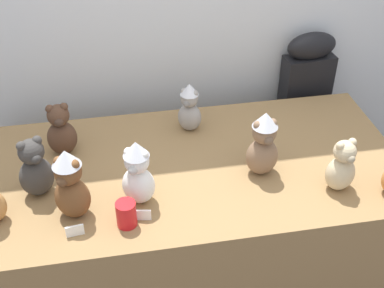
{
  "coord_description": "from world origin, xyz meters",
  "views": [
    {
      "loc": [
        -0.32,
        -1.52,
        2.19
      ],
      "look_at": [
        0.0,
        0.25,
        0.85
      ],
      "focal_mm": 48.13,
      "sensor_mm": 36.0,
      "label": 1
    }
  ],
  "objects": [
    {
      "name": "instrument_case",
      "position": [
        0.76,
        0.85,
        0.53
      ],
      "size": [
        0.29,
        0.15,
        1.04
      ],
      "rotation": [
        0.0,
        0.0,
        0.09
      ],
      "color": "black",
      "rests_on": "ground_plane"
    },
    {
      "name": "teddy_bear_charcoal",
      "position": [
        -0.66,
        0.18,
        0.86
      ],
      "size": [
        0.18,
        0.17,
        0.28
      ],
      "rotation": [
        0.0,
        0.0,
        0.45
      ],
      "color": "#383533",
      "rests_on": "display_table"
    },
    {
      "name": "teddy_bear_chestnut",
      "position": [
        -0.52,
        0.03,
        0.88
      ],
      "size": [
        0.19,
        0.18,
        0.32
      ],
      "rotation": [
        0.0,
        0.0,
        -0.5
      ],
      "color": "brown",
      "rests_on": "display_table"
    },
    {
      "name": "teddy_bear_sand",
      "position": [
        0.58,
        -0.01,
        0.84
      ],
      "size": [
        0.15,
        0.13,
        0.25
      ],
      "rotation": [
        0.0,
        0.0,
        0.19
      ],
      "color": "#CCB78E",
      "rests_on": "display_table"
    },
    {
      "name": "name_card_front_middle",
      "position": [
        -0.52,
        -0.09,
        0.75
      ],
      "size": [
        0.07,
        0.02,
        0.05
      ],
      "primitive_type": "cube",
      "rotation": [
        0.0,
        0.0,
        0.12
      ],
      "color": "white",
      "rests_on": "display_table"
    },
    {
      "name": "name_card_front_right",
      "position": [
        -0.25,
        -0.05,
        0.75
      ],
      "size": [
        0.07,
        0.02,
        0.05
      ],
      "primitive_type": "cube",
      "rotation": [
        0.0,
        0.0,
        -0.18
      ],
      "color": "white",
      "rests_on": "display_table"
    },
    {
      "name": "teddy_bear_snow",
      "position": [
        -0.25,
        0.06,
        0.87
      ],
      "size": [
        0.17,
        0.16,
        0.3
      ],
      "rotation": [
        0.0,
        0.0,
        -0.44
      ],
      "color": "white",
      "rests_on": "display_table"
    },
    {
      "name": "teddy_bear_ash",
      "position": [
        0.04,
        0.53,
        0.85
      ],
      "size": [
        0.15,
        0.14,
        0.26
      ],
      "rotation": [
        0.0,
        0.0,
        -0.53
      ],
      "color": "gray",
      "rests_on": "display_table"
    },
    {
      "name": "teddy_bear_mocha",
      "position": [
        0.29,
        0.15,
        0.88
      ],
      "size": [
        0.15,
        0.13,
        0.31
      ],
      "rotation": [
        0.0,
        0.0,
        0.1
      ],
      "color": "#7F6047",
      "rests_on": "display_table"
    },
    {
      "name": "party_cup_red",
      "position": [
        -0.32,
        -0.07,
        0.78
      ],
      "size": [
        0.08,
        0.08,
        0.11
      ],
      "primitive_type": "cylinder",
      "color": "red",
      "rests_on": "display_table"
    },
    {
      "name": "display_table",
      "position": [
        0.0,
        0.25,
        0.36
      ],
      "size": [
        1.91,
        0.94,
        0.73
      ],
      "primitive_type": "cube",
      "color": "olive",
      "rests_on": "ground_plane"
    },
    {
      "name": "teddy_bear_cocoa",
      "position": [
        -0.57,
        0.45,
        0.85
      ],
      "size": [
        0.14,
        0.13,
        0.26
      ],
      "rotation": [
        0.0,
        0.0,
        0.09
      ],
      "color": "#4C3323",
      "rests_on": "display_table"
    }
  ]
}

